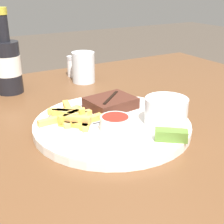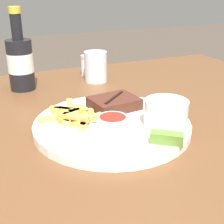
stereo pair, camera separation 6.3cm
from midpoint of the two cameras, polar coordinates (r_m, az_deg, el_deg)
name	(u,v)px [view 2 (the right image)]	position (r m, az deg, el deg)	size (l,w,h in m)	color
dining_table	(112,163)	(0.68, 2.67, -9.31)	(1.26, 1.01, 0.74)	brown
dinner_plate	(112,125)	(0.64, 2.81, -2.46)	(0.32, 0.32, 0.02)	white
steak_portion	(114,103)	(0.69, 2.97, 1.60)	(0.11, 0.09, 0.03)	#472319
fries_pile	(72,115)	(0.64, -4.54, -0.66)	(0.13, 0.13, 0.02)	#ECBB59
coleslaw_cup	(166,112)	(0.61, 12.76, -0.05)	(0.08, 0.08, 0.05)	white
dipping_sauce_cup	(113,123)	(0.59, 3.18, -2.12)	(0.06, 0.06, 0.03)	silver
pickle_spear	(167,138)	(0.56, 13.19, -4.74)	(0.06, 0.05, 0.02)	#567A2D
fork_utensil	(72,127)	(0.61, -4.47, -2.80)	(0.13, 0.02, 0.00)	#B7B7BC
knife_utensil	(102,113)	(0.67, 0.78, -0.16)	(0.05, 0.17, 0.01)	#B7B7BC
beer_bottle	(20,61)	(0.89, -14.48, 8.92)	(0.07, 0.07, 0.22)	black
drinking_glass	(96,67)	(0.94, -1.10, 8.26)	(0.07, 0.07, 0.09)	silver
salt_shaker	(85,65)	(1.01, -3.10, 8.50)	(0.03, 0.03, 0.07)	white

